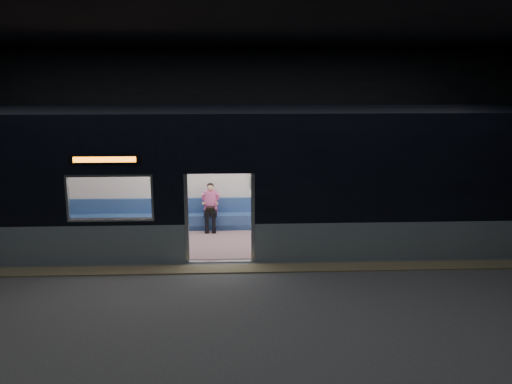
{
  "coord_description": "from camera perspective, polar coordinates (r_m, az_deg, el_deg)",
  "views": [
    {
      "loc": [
        0.28,
        -10.65,
        4.25
      ],
      "look_at": [
        0.87,
        2.3,
        1.34
      ],
      "focal_mm": 38.0,
      "sensor_mm": 36.0,
      "label": 1
    }
  ],
  "objects": [
    {
      "name": "metro_car",
      "position": [
        13.41,
        -3.76,
        2.29
      ],
      "size": [
        18.0,
        3.04,
        3.35
      ],
      "color": "gray",
      "rests_on": "station_floor"
    },
    {
      "name": "handbag",
      "position": [
        14.46,
        -4.83,
        -1.81
      ],
      "size": [
        0.3,
        0.28,
        0.12
      ],
      "primitive_type": "cube",
      "rotation": [
        0.0,
        0.0,
        0.43
      ],
      "color": "black",
      "rests_on": "passenger"
    },
    {
      "name": "transit_map",
      "position": [
        14.8,
        1.24,
        1.7
      ],
      "size": [
        0.89,
        0.03,
        0.58
      ],
      "primitive_type": "cube",
      "color": "white",
      "rests_on": "metro_car"
    },
    {
      "name": "tactile_strip",
      "position": [
        11.97,
        -3.8,
        -8.1
      ],
      "size": [
        22.8,
        0.5,
        0.03
      ],
      "primitive_type": "cube",
      "color": "#8C7F59",
      "rests_on": "station_floor"
    },
    {
      "name": "station_envelope",
      "position": [
        10.67,
        -4.15,
        9.46
      ],
      "size": [
        24.0,
        14.0,
        5.0
      ],
      "color": "black",
      "rests_on": "station_floor"
    },
    {
      "name": "station_floor",
      "position": [
        11.47,
        -3.86,
        -9.16
      ],
      "size": [
        24.0,
        14.0,
        0.01
      ],
      "primitive_type": "cube",
      "color": "#47494C",
      "rests_on": "ground"
    },
    {
      "name": "passenger",
      "position": [
        14.63,
        -4.81,
        -1.22
      ],
      "size": [
        0.37,
        0.63,
        1.27
      ],
      "rotation": [
        0.0,
        0.0,
        -0.11
      ],
      "color": "black",
      "rests_on": "metro_car"
    }
  ]
}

